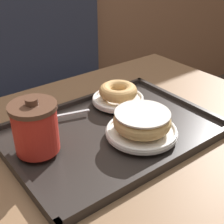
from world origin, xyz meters
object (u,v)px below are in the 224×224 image
at_px(donut_chocolate_glazed, 142,121).
at_px(coffee_cup_front, 35,127).
at_px(donut_plain, 118,91).
at_px(spoon, 48,117).

bearing_deg(donut_chocolate_glazed, coffee_cup_front, 157.11).
xyz_separation_m(coffee_cup_front, donut_plain, (0.28, 0.07, -0.03)).
distance_m(donut_chocolate_glazed, donut_plain, 0.17).
bearing_deg(donut_plain, coffee_cup_front, -165.96).
relative_size(coffee_cup_front, spoon, 0.84).
relative_size(coffee_cup_front, donut_plain, 1.16).
xyz_separation_m(donut_chocolate_glazed, donut_plain, (0.06, 0.16, -0.00)).
height_order(coffee_cup_front, donut_plain, coffee_cup_front).
distance_m(coffee_cup_front, donut_plain, 0.29).
height_order(donut_chocolate_glazed, spoon, donut_chocolate_glazed).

